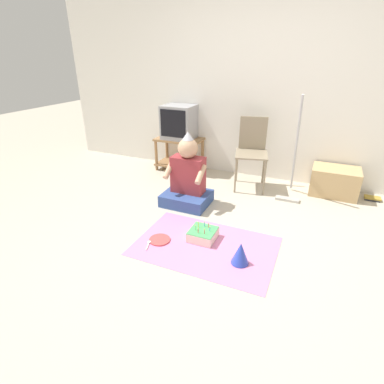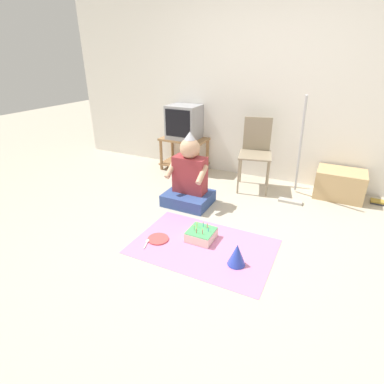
% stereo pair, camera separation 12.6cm
% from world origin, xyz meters
% --- Properties ---
extents(ground_plane, '(16.00, 16.00, 0.00)m').
position_xyz_m(ground_plane, '(0.00, 0.00, 0.00)').
color(ground_plane, '#BCB29E').
extents(wall_back, '(6.40, 0.06, 2.55)m').
position_xyz_m(wall_back, '(0.00, 1.97, 1.27)').
color(wall_back, white).
rests_on(wall_back, ground_plane).
extents(tv_stand, '(0.68, 0.41, 0.49)m').
position_xyz_m(tv_stand, '(-1.21, 1.74, 0.29)').
color(tv_stand, '#997047').
rests_on(tv_stand, ground_plane).
extents(tv, '(0.45, 0.39, 0.48)m').
position_xyz_m(tv, '(-1.21, 1.74, 0.73)').
color(tv, '#99999E').
rests_on(tv, tv_stand).
extents(folding_chair, '(0.49, 0.51, 0.90)m').
position_xyz_m(folding_chair, '(-0.08, 1.57, 0.52)').
color(folding_chair, gray).
rests_on(folding_chair, ground_plane).
extents(cardboard_box_stack, '(0.56, 0.40, 0.35)m').
position_xyz_m(cardboard_box_stack, '(0.97, 1.71, 0.17)').
color(cardboard_box_stack, tan).
rests_on(cardboard_box_stack, ground_plane).
extents(dust_mop, '(0.28, 0.40, 1.25)m').
position_xyz_m(dust_mop, '(0.47, 1.38, 0.37)').
color(dust_mop, '#B2ADA3').
rests_on(dust_mop, ground_plane).
extents(book_pile, '(0.18, 0.11, 0.04)m').
position_xyz_m(book_pile, '(1.43, 1.72, 0.02)').
color(book_pile, '#333338').
rests_on(book_pile, ground_plane).
extents(person_seated, '(0.53, 0.45, 0.86)m').
position_xyz_m(person_seated, '(-0.62, 0.74, 0.29)').
color(person_seated, '#334C8C').
rests_on(person_seated, ground_plane).
extents(party_cloth, '(1.29, 0.86, 0.01)m').
position_xyz_m(party_cloth, '(-0.10, -0.01, 0.00)').
color(party_cloth, pink).
rests_on(party_cloth, ground_plane).
extents(birthday_cake, '(0.25, 0.25, 0.15)m').
position_xyz_m(birthday_cake, '(-0.16, 0.09, 0.05)').
color(birthday_cake, '#F4E0C6').
rests_on(birthday_cake, party_cloth).
extents(party_hat_blue, '(0.16, 0.16, 0.20)m').
position_xyz_m(party_hat_blue, '(0.27, -0.12, 0.10)').
color(party_hat_blue, blue).
rests_on(party_hat_blue, party_cloth).
extents(paper_plate, '(0.20, 0.20, 0.01)m').
position_xyz_m(paper_plate, '(-0.53, -0.10, 0.01)').
color(paper_plate, '#D84C4C').
rests_on(paper_plate, party_cloth).
extents(plastic_spoon_near, '(0.06, 0.14, 0.01)m').
position_xyz_m(plastic_spoon_near, '(-0.60, -0.19, 0.01)').
color(plastic_spoon_near, white).
rests_on(plastic_spoon_near, party_cloth).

